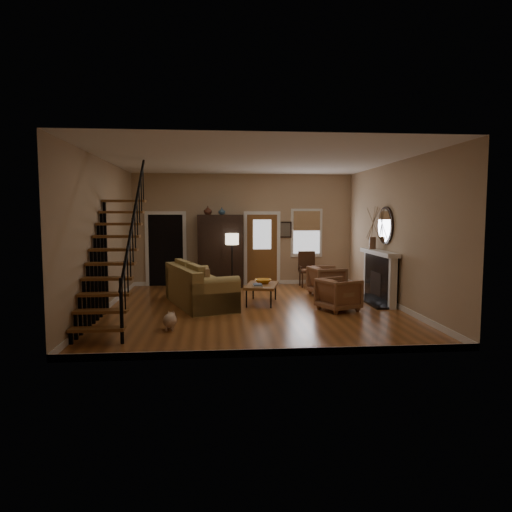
{
  "coord_description": "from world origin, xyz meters",
  "views": [
    {
      "loc": [
        -0.82,
        -10.09,
        2.13
      ],
      "look_at": [
        0.1,
        0.4,
        1.15
      ],
      "focal_mm": 32.0,
      "sensor_mm": 36.0,
      "label": 1
    }
  ],
  "objects": [
    {
      "name": "floor_lamp",
      "position": [
        -0.39,
        2.32,
        0.8
      ],
      "size": [
        0.42,
        0.42,
        1.59
      ],
      "primitive_type": null,
      "rotation": [
        0.0,
        0.0,
        0.17
      ],
      "color": "black",
      "rests_on": "ground"
    },
    {
      "name": "bowl",
      "position": [
        0.3,
        0.71,
        0.51
      ],
      "size": [
        0.41,
        0.41,
        0.1
      ],
      "primitive_type": "imported",
      "color": "orange",
      "rests_on": "coffee_table"
    },
    {
      "name": "vase_a",
      "position": [
        -1.05,
        3.05,
        2.22
      ],
      "size": [
        0.24,
        0.24,
        0.25
      ],
      "primitive_type": "imported",
      "color": "#4C2619",
      "rests_on": "armoire"
    },
    {
      "name": "coffee_table",
      "position": [
        0.25,
        0.56,
        0.23
      ],
      "size": [
        0.95,
        1.33,
        0.46
      ],
      "primitive_type": null,
      "rotation": [
        0.0,
        0.0,
        -0.23
      ],
      "color": "brown",
      "rests_on": "ground"
    },
    {
      "name": "staircase",
      "position": [
        -2.78,
        -1.3,
        1.6
      ],
      "size": [
        0.94,
        2.8,
        3.2
      ],
      "primitive_type": null,
      "color": "brown",
      "rests_on": "ground"
    },
    {
      "name": "armchair_right",
      "position": [
        2.05,
        1.46,
        0.39
      ],
      "size": [
        0.97,
        0.95,
        0.77
      ],
      "primitive_type": "imported",
      "rotation": [
        0.0,
        0.0,
        1.73
      ],
      "color": "brown",
      "rests_on": "ground"
    },
    {
      "name": "vase_b",
      "position": [
        -0.65,
        3.05,
        2.21
      ],
      "size": [
        0.2,
        0.2,
        0.21
      ],
      "primitive_type": "imported",
      "color": "#334C60",
      "rests_on": "armoire"
    },
    {
      "name": "sofa",
      "position": [
        -1.2,
        0.48,
        0.46
      ],
      "size": [
        1.79,
        2.67,
        0.92
      ],
      "primitive_type": null,
      "rotation": [
        0.0,
        0.0,
        0.33
      ],
      "color": "#9C8146",
      "rests_on": "ground"
    },
    {
      "name": "armoire",
      "position": [
        -0.7,
        3.15,
        1.05
      ],
      "size": [
        1.3,
        0.6,
        2.1
      ],
      "primitive_type": null,
      "color": "black",
      "rests_on": "ground"
    },
    {
      "name": "fireplace",
      "position": [
        3.13,
        0.5,
        0.74
      ],
      "size": [
        0.33,
        1.95,
        2.3
      ],
      "color": "black",
      "rests_on": "ground"
    },
    {
      "name": "dog",
      "position": [
        -1.68,
        -1.76,
        0.16
      ],
      "size": [
        0.26,
        0.43,
        0.31
      ],
      "primitive_type": null,
      "rotation": [
        0.0,
        0.0,
        -0.01
      ],
      "color": "tan",
      "rests_on": "ground"
    },
    {
      "name": "armchair_left",
      "position": [
        1.86,
        -0.39,
        0.36
      ],
      "size": [
        1.03,
        1.02,
        0.72
      ],
      "primitive_type": "imported",
      "rotation": [
        0.0,
        0.0,
        1.98
      ],
      "color": "brown",
      "rests_on": "ground"
    },
    {
      "name": "books",
      "position": [
        0.13,
        0.26,
        0.49
      ],
      "size": [
        0.22,
        0.3,
        0.06
      ],
      "primitive_type": null,
      "color": "beige",
      "rests_on": "coffee_table"
    },
    {
      "name": "room",
      "position": [
        -0.41,
        1.76,
        1.51
      ],
      "size": [
        7.0,
        7.33,
        3.3
      ],
      "color": "#975526",
      "rests_on": "ground"
    },
    {
      "name": "side_chair",
      "position": [
        1.85,
        2.95,
        0.51
      ],
      "size": [
        0.54,
        0.54,
        1.02
      ],
      "primitive_type": null,
      "color": "#3C2213",
      "rests_on": "ground"
    }
  ]
}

